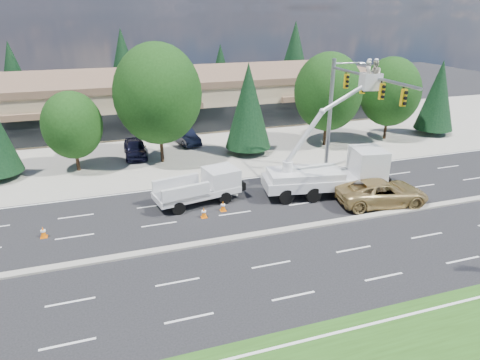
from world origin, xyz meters
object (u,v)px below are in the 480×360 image
object	(u,v)px
minivan	(382,192)
bucket_truck	(336,167)
signal_mast	(346,102)
utility_pickup	(203,190)

from	to	relation	value
minivan	bucket_truck	bearing A→B (deg)	49.71
signal_mast	utility_pickup	world-z (taller)	signal_mast
signal_mast	bucket_truck	bearing A→B (deg)	-126.28
signal_mast	bucket_truck	distance (m)	5.46
utility_pickup	minivan	bearing A→B (deg)	-30.37
signal_mast	bucket_truck	xyz separation A→B (m)	(-2.19, -2.98, -4.02)
utility_pickup	minivan	xyz separation A→B (m)	(11.62, -4.15, -0.06)
signal_mast	utility_pickup	distance (m)	12.76
signal_mast	utility_pickup	size ratio (longest dim) A/B	1.65
signal_mast	minivan	size ratio (longest dim) A/B	1.63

